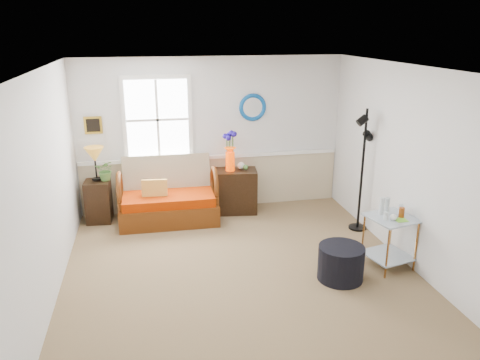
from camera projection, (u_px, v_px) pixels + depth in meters
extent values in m
cube|color=olive|center=(242.00, 275.00, 6.02)|extent=(4.50, 5.00, 0.01)
cube|color=white|center=(242.00, 69.00, 5.21)|extent=(4.50, 5.00, 0.01)
cube|color=silver|center=(212.00, 135.00, 7.94)|extent=(4.50, 0.01, 2.60)
cube|color=silver|center=(315.00, 288.00, 3.29)|extent=(4.50, 0.01, 2.60)
cube|color=silver|center=(44.00, 192.00, 5.19)|extent=(0.01, 5.00, 2.60)
cube|color=silver|center=(412.00, 169.00, 6.05)|extent=(0.01, 5.00, 2.60)
cube|color=#C1AF8C|center=(213.00, 183.00, 8.19)|extent=(4.46, 0.02, 0.90)
cube|color=white|center=(213.00, 157.00, 8.03)|extent=(4.46, 0.04, 0.06)
cube|color=#B88F29|center=(93.00, 125.00, 7.48)|extent=(0.28, 0.03, 0.28)
torus|color=#004F9B|center=(253.00, 107.00, 7.92)|extent=(0.47, 0.07, 0.47)
imported|color=#497A36|center=(106.00, 172.00, 7.50)|extent=(0.37, 0.40, 0.27)
cylinder|color=black|center=(341.00, 263.00, 5.88)|extent=(0.63, 0.63, 0.44)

